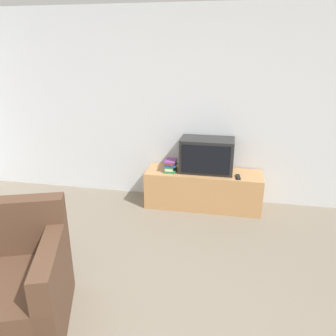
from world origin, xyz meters
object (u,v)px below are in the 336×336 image
(television, at_px, (207,155))
(remote_on_stand, at_px, (238,177))
(book_stack, at_px, (170,166))
(tv_stand, at_px, (203,189))

(television, relative_size, remote_on_stand, 4.49)
(book_stack, bearing_deg, television, 11.43)
(book_stack, bearing_deg, tv_stand, 6.75)
(remote_on_stand, bearing_deg, television, 157.53)
(tv_stand, bearing_deg, book_stack, -173.25)
(remote_on_stand, bearing_deg, tv_stand, 163.81)
(tv_stand, distance_m, remote_on_stand, 0.54)
(television, xyz_separation_m, book_stack, (-0.48, -0.10, -0.15))
(tv_stand, distance_m, book_stack, 0.56)
(tv_stand, xyz_separation_m, book_stack, (-0.45, -0.05, 0.33))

